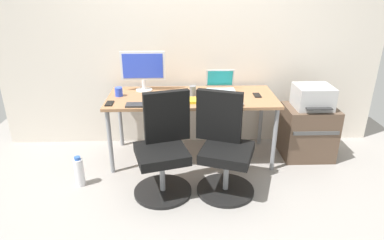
{
  "coord_description": "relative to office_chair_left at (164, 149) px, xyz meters",
  "views": [
    {
      "loc": [
        -0.11,
        -3.34,
        1.85
      ],
      "look_at": [
        0.0,
        -0.05,
        0.47
      ],
      "focal_mm": 31.3,
      "sensor_mm": 36.0,
      "label": 1
    }
  ],
  "objects": [
    {
      "name": "office_chair_left",
      "position": [
        0.0,
        0.0,
        0.0
      ],
      "size": [
        0.54,
        0.54,
        0.94
      ],
      "color": "black",
      "rests_on": "ground"
    },
    {
      "name": "ground_plane",
      "position": [
        0.28,
        0.63,
        -0.42
      ],
      "size": [
        5.28,
        5.28,
        0.0
      ],
      "primitive_type": "plane",
      "color": "gray"
    },
    {
      "name": "desk",
      "position": [
        0.28,
        0.63,
        0.24
      ],
      "size": [
        1.77,
        0.72,
        0.72
      ],
      "color": "#996B47",
      "rests_on": "ground"
    },
    {
      "name": "water_bottle_on_floor",
      "position": [
        -0.82,
        0.09,
        -0.28
      ],
      "size": [
        0.09,
        0.09,
        0.31
      ],
      "color": "white",
      "rests_on": "ground"
    },
    {
      "name": "notebook",
      "position": [
        0.3,
        0.46,
        0.31
      ],
      "size": [
        0.21,
        0.15,
        0.03
      ],
      "primitive_type": "cube",
      "color": "yellow",
      "rests_on": "desk"
    },
    {
      "name": "phone_near_monitor",
      "position": [
        0.97,
        0.62,
        0.3
      ],
      "size": [
        0.07,
        0.14,
        0.01
      ],
      "primitive_type": "cube",
      "color": "black",
      "rests_on": "desk"
    },
    {
      "name": "phone_near_laptop",
      "position": [
        -0.54,
        0.42,
        0.3
      ],
      "size": [
        0.07,
        0.14,
        0.01
      ],
      "primitive_type": "cube",
      "color": "black",
      "rests_on": "desk"
    },
    {
      "name": "pen_cup",
      "position": [
        0.29,
        0.65,
        0.35
      ],
      "size": [
        0.07,
        0.07,
        0.1
      ],
      "primitive_type": "cylinder",
      "color": "slate",
      "rests_on": "desk"
    },
    {
      "name": "keyboard_by_laptop",
      "position": [
        0.63,
        0.56,
        0.31
      ],
      "size": [
        0.34,
        0.12,
        0.02
      ],
      "primitive_type": "cube",
      "color": "silver",
      "rests_on": "desk"
    },
    {
      "name": "desktop_monitor",
      "position": [
        -0.24,
        0.85,
        0.55
      ],
      "size": [
        0.48,
        0.18,
        0.43
      ],
      "color": "silver",
      "rests_on": "desk"
    },
    {
      "name": "mouse_by_laptop",
      "position": [
        0.11,
        0.47,
        0.31
      ],
      "size": [
        0.06,
        0.1,
        0.03
      ],
      "primitive_type": "ellipsoid",
      "color": "#2D2D2D",
      "rests_on": "desk"
    },
    {
      "name": "mouse_by_monitor",
      "position": [
        0.75,
        0.34,
        0.31
      ],
      "size": [
        0.06,
        0.1,
        0.03
      ],
      "primitive_type": "ellipsoid",
      "color": "#B7B7B7",
      "rests_on": "desk"
    },
    {
      "name": "office_chair_right",
      "position": [
        0.55,
        -0.0,
        0.0
      ],
      "size": [
        0.56,
        0.56,
        0.94
      ],
      "color": "black",
      "rests_on": "ground"
    },
    {
      "name": "open_laptop",
      "position": [
        0.6,
        0.81,
        0.35
      ],
      "size": [
        0.31,
        0.28,
        0.22
      ],
      "color": "silver",
      "rests_on": "desk"
    },
    {
      "name": "printer",
      "position": [
        1.57,
        0.61,
        0.28
      ],
      "size": [
        0.38,
        0.4,
        0.24
      ],
      "color": "#B7B7B7",
      "rests_on": "side_cabinet"
    },
    {
      "name": "keyboard_by_monitor",
      "position": [
        -0.2,
        0.36,
        0.31
      ],
      "size": [
        0.34,
        0.12,
        0.02
      ],
      "primitive_type": "cube",
      "color": "#2D2D2D",
      "rests_on": "desk"
    },
    {
      "name": "back_wall",
      "position": [
        0.28,
        1.07,
        0.88
      ],
      "size": [
        4.4,
        0.04,
        2.6
      ],
      "primitive_type": "cube",
      "color": "silver",
      "rests_on": "ground"
    },
    {
      "name": "coffee_mug",
      "position": [
        -0.49,
        0.66,
        0.34
      ],
      "size": [
        0.08,
        0.08,
        0.09
      ],
      "primitive_type": "cylinder",
      "color": "blue",
      "rests_on": "desk"
    },
    {
      "name": "side_cabinet",
      "position": [
        1.57,
        0.61,
        -0.13
      ],
      "size": [
        0.54,
        0.44,
        0.58
      ],
      "color": "brown",
      "rests_on": "ground"
    }
  ]
}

